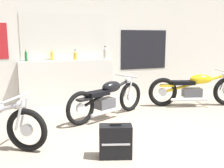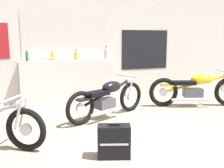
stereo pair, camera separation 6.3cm
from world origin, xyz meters
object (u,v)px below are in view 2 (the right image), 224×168
bottle_left_center (53,56)px  motorcycle_black (108,98)px  bottle_leftmost (27,56)px  bottle_center (76,55)px  bottle_right_center (106,53)px  motorcycle_yellow (196,89)px  hard_case_black (114,141)px

bottle_left_center → motorcycle_black: 1.81m
bottle_leftmost → motorcycle_black: size_ratio=0.15×
bottle_center → bottle_right_center: bottle_right_center is taller
bottle_right_center → bottle_center: bearing=-178.5°
bottle_left_center → bottle_center: bottle_left_center is taller
motorcycle_yellow → bottle_leftmost: bearing=161.2°
bottle_center → bottle_left_center: bearing=170.3°
bottle_left_center → motorcycle_black: (0.84, -1.41, -0.75)m
bottle_leftmost → motorcycle_black: (1.41, -1.34, -0.77)m
bottle_leftmost → bottle_center: 1.09m
hard_case_black → motorcycle_black: bearing=73.2°
bottle_leftmost → motorcycle_black: bearing=-43.5°
hard_case_black → bottle_center: bearing=86.4°
bottle_right_center → hard_case_black: size_ratio=0.66×
motorcycle_yellow → hard_case_black: motorcycle_yellow is taller
motorcycle_yellow → bottle_left_center: bearing=156.6°
bottle_center → bottle_right_center: 0.75m
bottle_leftmost → bottle_center: bottle_leftmost is taller
motorcycle_yellow → motorcycle_black: 2.18m
motorcycle_black → bottle_left_center: bearing=120.6°
hard_case_black → bottle_left_center: bearing=96.2°
motorcycle_black → hard_case_black: 1.76m
bottle_right_center → hard_case_black: bearing=-107.2°
bottle_left_center → bottle_center: size_ratio=1.02×
bottle_left_center → bottle_right_center: bearing=-3.1°
bottle_center → bottle_right_center: (0.75, 0.02, 0.03)m
bottle_right_center → motorcycle_black: (-0.43, -1.35, -0.78)m
bottle_leftmost → motorcycle_yellow: (3.58, -1.22, -0.76)m
bottle_left_center → motorcycle_yellow: bottle_left_center is taller
motorcycle_black → motorcycle_yellow: bearing=3.0°
bottle_leftmost → bottle_left_center: bottle_leftmost is taller
bottle_leftmost → bottle_left_center: bearing=7.8°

